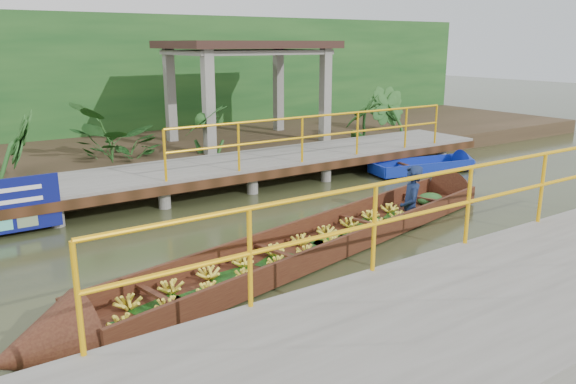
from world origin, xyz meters
TOP-DOWN VIEW (x-y plane):
  - ground at (0.00, 0.00)m, footprint 80.00×80.00m
  - land_strip at (0.00, 7.50)m, footprint 30.00×8.00m
  - far_dock at (0.02, 3.43)m, footprint 16.00×2.06m
  - near_dock at (1.00, -4.20)m, footprint 18.00×2.40m
  - pavilion at (3.00, 6.30)m, footprint 4.40×3.00m
  - foliage_backdrop at (0.00, 10.00)m, footprint 30.00×0.80m
  - vendor_boat at (0.51, -0.78)m, footprint 9.96×3.02m
  - moored_blue_boat at (6.21, 1.90)m, footprint 3.13×1.35m
  - tropical_plants at (0.95, 5.30)m, footprint 14.21×1.21m

SIDE VIEW (x-z plane):
  - ground at x=0.00m, z-range 0.00..0.00m
  - moored_blue_boat at x=6.21m, z-range -0.23..0.49m
  - land_strip at x=0.00m, z-range 0.00..0.45m
  - vendor_boat at x=0.51m, z-range -0.84..1.32m
  - near_dock at x=1.00m, z-range -0.56..1.16m
  - far_dock at x=0.02m, z-range -0.35..1.30m
  - tropical_plants at x=0.95m, z-range 0.45..1.96m
  - foliage_backdrop at x=0.00m, z-range 0.00..4.00m
  - pavilion at x=3.00m, z-range 1.32..4.32m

